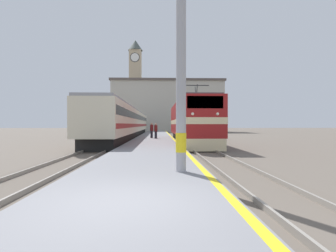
{
  "coord_description": "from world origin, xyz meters",
  "views": [
    {
      "loc": [
        0.56,
        -5.0,
        1.81
      ],
      "look_at": [
        1.48,
        23.02,
        1.64
      ],
      "focal_mm": 28.0,
      "sensor_mm": 36.0,
      "label": 1
    }
  ],
  "objects_px": {
    "locomotive_train": "(190,122)",
    "person_on_platform": "(152,130)",
    "passenger_train": "(129,123)",
    "clock_tower": "(135,83)",
    "second_waiting_passenger": "(156,131)",
    "catenary_mast": "(183,61)"
  },
  "relations": [
    {
      "from": "clock_tower",
      "to": "locomotive_train",
      "type": "bearing_deg",
      "value": -78.62
    },
    {
      "from": "second_waiting_passenger",
      "to": "person_on_platform",
      "type": "bearing_deg",
      "value": 114.55
    },
    {
      "from": "passenger_train",
      "to": "second_waiting_passenger",
      "type": "distance_m",
      "value": 9.44
    },
    {
      "from": "person_on_platform",
      "to": "second_waiting_passenger",
      "type": "bearing_deg",
      "value": -65.45
    },
    {
      "from": "person_on_platform",
      "to": "second_waiting_passenger",
      "type": "xyz_separation_m",
      "value": [
        0.46,
        -1.01,
        -0.04
      ]
    },
    {
      "from": "passenger_train",
      "to": "catenary_mast",
      "type": "xyz_separation_m",
      "value": [
        4.92,
        -27.61,
        1.76
      ]
    },
    {
      "from": "clock_tower",
      "to": "second_waiting_passenger",
      "type": "bearing_deg",
      "value": -82.1
    },
    {
      "from": "locomotive_train",
      "to": "passenger_train",
      "type": "distance_m",
      "value": 13.17
    },
    {
      "from": "passenger_train",
      "to": "person_on_platform",
      "type": "xyz_separation_m",
      "value": [
        3.35,
        -7.58,
        -0.83
      ]
    },
    {
      "from": "catenary_mast",
      "to": "second_waiting_passenger",
      "type": "xyz_separation_m",
      "value": [
        -1.11,
        19.01,
        -2.62
      ]
    },
    {
      "from": "catenary_mast",
      "to": "clock_tower",
      "type": "xyz_separation_m",
      "value": [
        -7.29,
        63.54,
        9.29
      ]
    },
    {
      "from": "person_on_platform",
      "to": "clock_tower",
      "type": "height_order",
      "value": "clock_tower"
    },
    {
      "from": "locomotive_train",
      "to": "person_on_platform",
      "type": "height_order",
      "value": "locomotive_train"
    },
    {
      "from": "passenger_train",
      "to": "clock_tower",
      "type": "bearing_deg",
      "value": 93.78
    },
    {
      "from": "person_on_platform",
      "to": "passenger_train",
      "type": "bearing_deg",
      "value": 113.81
    },
    {
      "from": "second_waiting_passenger",
      "to": "clock_tower",
      "type": "bearing_deg",
      "value": 97.9
    },
    {
      "from": "locomotive_train",
      "to": "passenger_train",
      "type": "bearing_deg",
      "value": 122.58
    },
    {
      "from": "locomotive_train",
      "to": "person_on_platform",
      "type": "xyz_separation_m",
      "value": [
        -3.74,
        3.51,
        -0.81
      ]
    },
    {
      "from": "locomotive_train",
      "to": "passenger_train",
      "type": "relative_size",
      "value": 0.42
    },
    {
      "from": "locomotive_train",
      "to": "passenger_train",
      "type": "xyz_separation_m",
      "value": [
        -7.09,
        11.1,
        0.02
      ]
    },
    {
      "from": "clock_tower",
      "to": "passenger_train",
      "type": "bearing_deg",
      "value": -86.22
    },
    {
      "from": "clock_tower",
      "to": "person_on_platform",
      "type": "bearing_deg",
      "value": -82.51
    }
  ]
}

